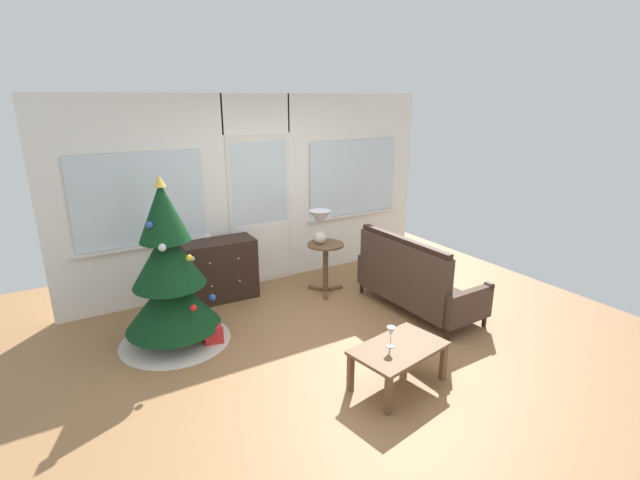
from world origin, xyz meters
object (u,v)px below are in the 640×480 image
Objects in this scene: settee_sofa at (413,282)px; gift_box at (212,334)px; dresser_cabinet at (220,270)px; christmas_tree at (170,282)px; table_lamp at (320,222)px; wine_glass at (391,332)px; coffee_table at (399,352)px; side_table at (326,258)px.

settee_sofa is 2.41m from gift_box.
dresser_cabinet is at bearing 65.96° from gift_box.
christmas_tree is at bearing 142.46° from gift_box.
wine_glass is at bearing -104.18° from table_lamp.
christmas_tree is 9.10× the size of gift_box.
table_lamp is at bearing 9.22° from christmas_tree.
table_lamp reaches higher than coffee_table.
settee_sofa reaches higher than coffee_table.
coffee_table is (-1.14, -1.10, -0.05)m from settee_sofa.
christmas_tree is 1.09× the size of settee_sofa.
coffee_table is at bearing -74.44° from dresser_cabinet.
dresser_cabinet is 1.00× the size of coffee_table.
coffee_table is (-0.47, -2.15, -0.64)m from table_lamp.
side_table is 0.49m from table_lamp.
table_lamp is at bearing 75.82° from wine_glass.
wine_glass reaches higher than gift_box.
table_lamp is at bearing 146.31° from side_table.
side_table is 2.18m from coffee_table.
side_table reaches higher than coffee_table.
side_table is at bearing 17.06° from gift_box.
table_lamp is (1.20, -0.49, 0.57)m from dresser_cabinet.
settee_sofa is 1.38m from table_lamp.
table_lamp is at bearing 122.56° from settee_sofa.
table_lamp is 2.22m from wine_glass.
table_lamp is 2.24× the size of gift_box.
gift_box is at bearing -162.94° from side_table.
table_lamp is (-0.67, 1.06, 0.59)m from settee_sofa.
wine_glass is (-0.07, 0.04, 0.20)m from coffee_table.
gift_box is (-1.21, 1.58, -0.23)m from coffee_table.
wine_glass is (1.46, -1.79, -0.15)m from christmas_tree.
wine_glass is at bearing -105.99° from side_table.
wine_glass is (-1.21, -1.06, 0.15)m from settee_sofa.
wine_glass is at bearing -50.68° from christmas_tree.
gift_box is at bearing -161.13° from table_lamp.
wine_glass is at bearing -75.58° from dresser_cabinet.
settee_sofa is 1.61m from wine_glass.
dresser_cabinet is at bearing 140.55° from settee_sofa.
table_lamp reaches higher than settee_sofa.
gift_box is at bearing -114.04° from dresser_cabinet.
settee_sofa is 2.42× the size of side_table.
settee_sofa is at bearing -58.85° from side_table.
christmas_tree is 0.71m from gift_box.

